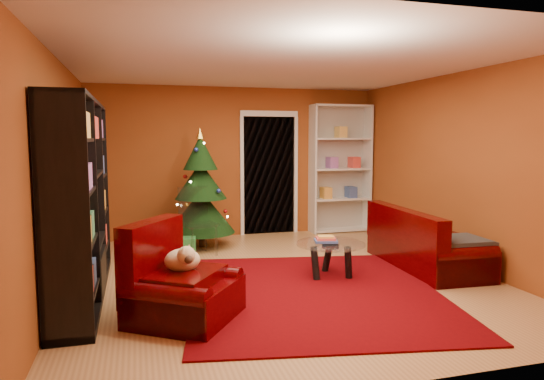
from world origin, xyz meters
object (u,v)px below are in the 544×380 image
object	(u,v)px
media_unit	(81,200)
acrylic_chair	(199,224)
gift_box_teal	(149,237)
coffee_table	(330,260)
christmas_tree	(201,189)
dog	(182,260)
gift_box_green	(186,247)
white_bookshelf	(340,169)
sofa	(426,237)
gift_box_red	(161,239)
rug	(316,292)
armchair	(185,281)

from	to	relation	value
media_unit	acrylic_chair	world-z (taller)	media_unit
gift_box_teal	coffee_table	distance (m)	3.26
christmas_tree	dog	world-z (taller)	christmas_tree
gift_box_green	coffee_table	size ratio (longest dim) A/B	0.33
acrylic_chair	media_unit	bearing A→B (deg)	-150.05
white_bookshelf	gift_box_teal	bearing A→B (deg)	-175.44
gift_box_green	acrylic_chair	bearing A→B (deg)	20.08
christmas_tree	sofa	xyz separation A→B (m)	(2.75, -2.01, -0.51)
gift_box_red	sofa	distance (m)	4.06
media_unit	gift_box_green	bearing A→B (deg)	49.27
rug	gift_box_red	distance (m)	3.29
dog	acrylic_chair	size ratio (longest dim) A/B	0.44
coffee_table	rug	bearing A→B (deg)	-126.28
armchair	acrylic_chair	bearing A→B (deg)	24.26
gift_box_green	coffee_table	bearing A→B (deg)	-43.89
rug	sofa	xyz separation A→B (m)	(1.81, 0.64, 0.40)
rug	white_bookshelf	size ratio (longest dim) A/B	1.32
rug	christmas_tree	distance (m)	2.95
armchair	gift_box_green	bearing A→B (deg)	28.45
armchair	sofa	distance (m)	3.47
coffee_table	media_unit	bearing A→B (deg)	178.04
acrylic_chair	christmas_tree	bearing A→B (deg)	62.08
dog	rug	bearing A→B (deg)	-42.67
gift_box_teal	armchair	bearing A→B (deg)	-85.80
gift_box_teal	gift_box_green	world-z (taller)	gift_box_green
sofa	acrylic_chair	size ratio (longest dim) A/B	2.08
gift_box_green	dog	size ratio (longest dim) A/B	0.70
media_unit	acrylic_chair	distance (m)	2.19
media_unit	christmas_tree	distance (m)	2.56
white_bookshelf	dog	size ratio (longest dim) A/B	5.95
gift_box_green	gift_box_red	world-z (taller)	gift_box_green
media_unit	christmas_tree	bearing A→B (deg)	52.57
christmas_tree	armchair	size ratio (longest dim) A/B	1.95
rug	dog	size ratio (longest dim) A/B	7.88
media_unit	acrylic_chair	size ratio (longest dim) A/B	3.05
white_bookshelf	coffee_table	distance (m)	3.18
gift_box_red	white_bookshelf	distance (m)	3.44
rug	acrylic_chair	world-z (taller)	acrylic_chair
rug	christmas_tree	bearing A→B (deg)	109.33
rug	white_bookshelf	distance (m)	3.86
armchair	sofa	size ratio (longest dim) A/B	0.52
rug	gift_box_green	distance (m)	2.42
gift_box_teal	armchair	world-z (taller)	armchair
gift_box_teal	rug	bearing A→B (deg)	-59.95
gift_box_green	dog	world-z (taller)	dog
acrylic_chair	gift_box_red	bearing A→B (deg)	108.17
christmas_tree	armchair	xyz separation A→B (m)	(-0.55, -3.07, -0.54)
gift_box_green	white_bookshelf	world-z (taller)	white_bookshelf
gift_box_green	acrylic_chair	distance (m)	0.38
gift_box_green	white_bookshelf	xyz separation A→B (m)	(2.93, 1.19, 1.02)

